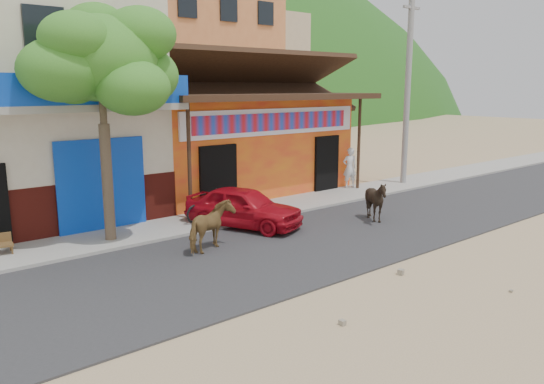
{
  "coord_description": "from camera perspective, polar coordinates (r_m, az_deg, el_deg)",
  "views": [
    {
      "loc": [
        -9.93,
        -7.17,
        4.04
      ],
      "look_at": [
        -1.43,
        3.0,
        1.4
      ],
      "focal_mm": 35.0,
      "sensor_mm": 36.0,
      "label": 1
    }
  ],
  "objects": [
    {
      "name": "ground",
      "position": [
        12.89,
        13.68,
        -7.32
      ],
      "size": [
        120.0,
        120.0,
        0.0
      ],
      "primitive_type": "plane",
      "color": "#9E825B",
      "rests_on": "ground"
    },
    {
      "name": "road",
      "position": [
        14.43,
        5.67,
        -4.97
      ],
      "size": [
        60.0,
        5.0,
        0.04
      ],
      "primitive_type": "cube",
      "color": "#28282B",
      "rests_on": "ground"
    },
    {
      "name": "sidewalk",
      "position": [
        16.96,
        -2.79,
        -2.32
      ],
      "size": [
        60.0,
        2.0,
        0.12
      ],
      "primitive_type": "cube",
      "color": "gray",
      "rests_on": "ground"
    },
    {
      "name": "dance_club",
      "position": [
        21.02,
        -5.08,
        5.11
      ],
      "size": [
        8.0,
        6.0,
        3.6
      ],
      "primitive_type": "cube",
      "color": "orange",
      "rests_on": "ground"
    },
    {
      "name": "cafe_building",
      "position": [
        17.74,
        -25.7,
        8.43
      ],
      "size": [
        7.0,
        6.0,
        7.0
      ],
      "primitive_type": "cube",
      "color": "beige",
      "rests_on": "ground"
    },
    {
      "name": "apartment_front",
      "position": [
        36.52,
        -8.87,
        14.21
      ],
      "size": [
        9.0,
        9.0,
        12.0
      ],
      "primitive_type": "cube",
      "color": "#CC723F",
      "rests_on": "ground"
    },
    {
      "name": "apartment_rear",
      "position": [
        46.5,
        -3.03,
        12.43
      ],
      "size": [
        8.0,
        8.0,
        10.0
      ],
      "primitive_type": "cube",
      "color": "tan",
      "rests_on": "ground"
    },
    {
      "name": "tree",
      "position": [
        14.05,
        -17.64,
        6.99
      ],
      "size": [
        3.0,
        3.0,
        6.0
      ],
      "primitive_type": null,
      "color": "#2D721E",
      "rests_on": "sidewalk"
    },
    {
      "name": "utility_pole",
      "position": [
        22.41,
        14.4,
        11.13
      ],
      "size": [
        0.24,
        0.24,
        8.0
      ],
      "primitive_type": "cylinder",
      "color": "gray",
      "rests_on": "sidewalk"
    },
    {
      "name": "cow_tan",
      "position": [
        13.2,
        -6.56,
        -3.74
      ],
      "size": [
        1.56,
        1.17,
        1.2
      ],
      "primitive_type": "imported",
      "rotation": [
        0.0,
        0.0,
        1.99
      ],
      "color": "brown",
      "rests_on": "road"
    },
    {
      "name": "cow_dark",
      "position": [
        16.24,
        11.13,
        -0.93
      ],
      "size": [
        1.39,
        1.31,
        1.26
      ],
      "primitive_type": "imported",
      "rotation": [
        0.0,
        0.0,
        -1.26
      ],
      "color": "black",
      "rests_on": "road"
    },
    {
      "name": "red_car",
      "position": [
        15.31,
        -3.08,
        -1.61
      ],
      "size": [
        2.65,
        3.74,
        1.18
      ],
      "primitive_type": "imported",
      "rotation": [
        0.0,
        0.0,
        0.4
      ],
      "color": "#B10C1A",
      "rests_on": "road"
    },
    {
      "name": "scooter",
      "position": [
        15.85,
        -6.7,
        -1.49
      ],
      "size": [
        1.7,
        0.68,
        0.88
      ],
      "primitive_type": "imported",
      "rotation": [
        0.0,
        0.0,
        1.63
      ],
      "color": "black",
      "rests_on": "sidewalk"
    },
    {
      "name": "pedestrian",
      "position": [
        21.09,
        8.35,
        2.61
      ],
      "size": [
        0.68,
        0.57,
        1.58
      ],
      "primitive_type": "imported",
      "rotation": [
        0.0,
        0.0,
        2.75
      ],
      "color": "white",
      "rests_on": "sidewalk"
    },
    {
      "name": "cafe_chair_left",
      "position": [
        14.15,
        -27.01,
        -4.21
      ],
      "size": [
        0.46,
        0.46,
        0.89
      ],
      "primitive_type": null,
      "rotation": [
        0.0,
        0.0,
        -0.12
      ],
      "color": "#53361B",
      "rests_on": "sidewalk"
    }
  ]
}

